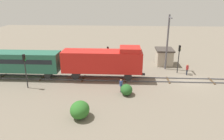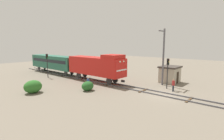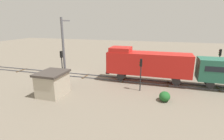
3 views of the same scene
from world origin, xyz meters
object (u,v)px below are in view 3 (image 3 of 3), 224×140
(traffic_signal_far, at_px, (219,59))
(catenary_mast, at_px, (64,52))
(worker_near_track, at_px, (58,73))
(worker_by_signal, at_px, (133,67))
(locomotive, at_px, (147,63))
(relay_hut, at_px, (53,83))
(traffic_signal_near, at_px, (62,61))
(traffic_signal_mid, at_px, (141,69))

(traffic_signal_far, distance_m, catenary_mast, 21.09)
(worker_near_track, height_order, worker_by_signal, same)
(worker_near_track, bearing_deg, catenary_mast, -96.91)
(locomotive, relative_size, worker_by_signal, 6.82)
(relay_hut, bearing_deg, locomotive, 127.53)
(locomotive, relative_size, catenary_mast, 1.34)
(traffic_signal_far, relative_size, worker_by_signal, 2.66)
(locomotive, bearing_deg, traffic_signal_far, 110.52)
(traffic_signal_near, distance_m, worker_near_track, 2.50)
(worker_by_signal, relative_size, relay_hut, 0.49)
(locomotive, distance_m, traffic_signal_far, 10.28)
(worker_by_signal, distance_m, catenary_mast, 12.10)
(traffic_signal_near, bearing_deg, traffic_signal_mid, 88.94)
(traffic_signal_far, height_order, relay_hut, traffic_signal_far)
(traffic_signal_near, distance_m, traffic_signal_mid, 10.79)
(traffic_signal_near, bearing_deg, catenary_mast, 41.43)
(worker_near_track, xyz_separation_m, worker_by_signal, (-6.60, 9.82, 0.00))
(locomotive, xyz_separation_m, traffic_signal_far, (-3.60, 9.62, 0.35))
(traffic_signal_mid, relative_size, traffic_signal_far, 0.88)
(catenary_mast, bearing_deg, worker_by_signal, 142.34)
(locomotive, height_order, worker_near_track, locomotive)
(traffic_signal_mid, distance_m, traffic_signal_far, 12.20)
(traffic_signal_mid, height_order, catenary_mast, catenary_mast)
(traffic_signal_near, relative_size, worker_near_track, 2.57)
(worker_near_track, relative_size, worker_by_signal, 1.00)
(worker_near_track, bearing_deg, relay_hut, -117.24)
(traffic_signal_near, relative_size, traffic_signal_far, 0.97)
(traffic_signal_far, distance_m, relay_hut, 22.40)
(traffic_signal_mid, bearing_deg, traffic_signal_far, 125.05)
(relay_hut, bearing_deg, catenary_mast, 176.47)
(traffic_signal_near, height_order, catenary_mast, catenary_mast)
(worker_by_signal, bearing_deg, worker_near_track, -26.75)
(worker_near_track, height_order, relay_hut, relay_hut)
(catenary_mast, height_order, relay_hut, catenary_mast)
(traffic_signal_far, distance_m, worker_near_track, 22.90)
(worker_by_signal, xyz_separation_m, relay_hut, (11.70, -7.21, 0.40))
(catenary_mast, xyz_separation_m, relay_hut, (2.56, -0.16, -3.20))
(traffic_signal_mid, xyz_separation_m, relay_hut, (4.10, -9.40, -1.37))
(locomotive, xyz_separation_m, relay_hut, (7.50, -9.76, -1.38))
(locomotive, distance_m, worker_near_track, 12.73)
(locomotive, distance_m, worker_by_signal, 5.23)
(worker_near_track, xyz_separation_m, catenary_mast, (2.54, 2.77, 3.60))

